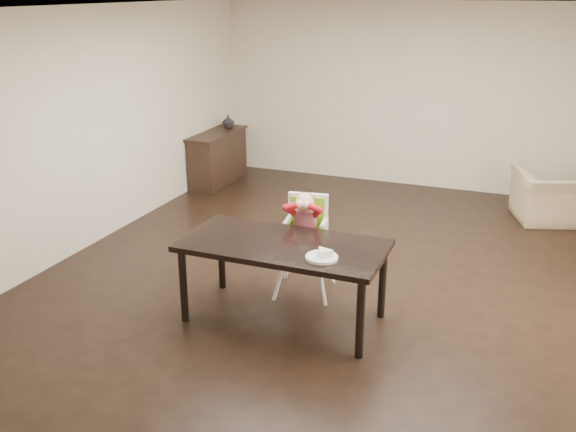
# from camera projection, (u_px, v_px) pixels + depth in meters

# --- Properties ---
(ground) EXTENTS (7.00, 7.00, 0.00)m
(ground) POSITION_uv_depth(u_px,v_px,m) (342.00, 273.00, 6.84)
(ground) COLOR black
(ground) RESTS_ON ground
(room_walls) EXTENTS (6.02, 7.02, 2.71)m
(room_walls) POSITION_uv_depth(u_px,v_px,m) (348.00, 99.00, 6.21)
(room_walls) COLOR beige
(room_walls) RESTS_ON ground
(dining_table) EXTENTS (1.80, 0.90, 0.75)m
(dining_table) POSITION_uv_depth(u_px,v_px,m) (283.00, 251.00, 5.67)
(dining_table) COLOR black
(dining_table) RESTS_ON ground
(high_chair) EXTENTS (0.49, 0.49, 1.03)m
(high_chair) POSITION_uv_depth(u_px,v_px,m) (306.00, 222.00, 6.21)
(high_chair) COLOR white
(high_chair) RESTS_ON ground
(plate) EXTENTS (0.36, 0.36, 0.08)m
(plate) POSITION_uv_depth(u_px,v_px,m) (323.00, 256.00, 5.31)
(plate) COLOR white
(plate) RESTS_ON dining_table
(armchair) EXTENTS (1.18, 0.96, 0.90)m
(armchair) POSITION_uv_depth(u_px,v_px,m) (559.00, 188.00, 8.19)
(armchair) COLOR tan
(armchair) RESTS_ON ground
(sideboard) EXTENTS (0.44, 1.26, 0.79)m
(sideboard) POSITION_uv_depth(u_px,v_px,m) (218.00, 158.00, 9.85)
(sideboard) COLOR black
(sideboard) RESTS_ON ground
(vase) EXTENTS (0.24, 0.25, 0.19)m
(vase) POSITION_uv_depth(u_px,v_px,m) (228.00, 122.00, 10.02)
(vase) COLOR #99999E
(vase) RESTS_ON sideboard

